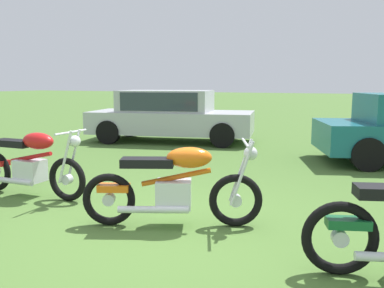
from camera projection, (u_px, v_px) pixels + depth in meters
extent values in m
plane|color=#476B2D|center=(163.00, 227.00, 4.84)|extent=(120.00, 120.00, 0.00)
torus|color=black|center=(67.00, 179.00, 5.86)|extent=(0.62, 0.10, 0.62)
cylinder|color=silver|center=(67.00, 179.00, 5.86)|extent=(0.14, 0.10, 0.14)
cylinder|color=silver|center=(74.00, 155.00, 5.87)|extent=(0.27, 0.04, 0.74)
cylinder|color=silver|center=(65.00, 157.00, 5.71)|extent=(0.27, 0.04, 0.74)
cube|color=silver|center=(30.00, 170.00, 6.12)|extent=(0.41, 0.31, 0.32)
cylinder|color=red|center=(31.00, 157.00, 6.07)|extent=(0.76, 0.07, 0.22)
ellipsoid|color=red|center=(38.00, 141.00, 5.98)|extent=(0.52, 0.27, 0.24)
cube|color=black|center=(13.00, 143.00, 6.18)|extent=(0.60, 0.25, 0.10)
cylinder|color=silver|center=(71.00, 132.00, 5.72)|extent=(0.04, 0.64, 0.03)
sphere|color=silver|center=(75.00, 141.00, 5.72)|extent=(0.16, 0.16, 0.16)
cylinder|color=silver|center=(11.00, 181.00, 6.08)|extent=(0.80, 0.09, 0.08)
torus|color=black|center=(236.00, 200.00, 4.82)|extent=(0.61, 0.32, 0.62)
torus|color=black|center=(109.00, 199.00, 4.86)|extent=(0.61, 0.32, 0.62)
cylinder|color=silver|center=(236.00, 200.00, 4.82)|extent=(0.17, 0.15, 0.14)
cylinder|color=silver|center=(109.00, 199.00, 4.86)|extent=(0.17, 0.15, 0.14)
cylinder|color=silver|center=(241.00, 170.00, 4.86)|extent=(0.27, 0.14, 0.74)
cylinder|color=silver|center=(242.00, 174.00, 4.68)|extent=(0.27, 0.14, 0.74)
cube|color=silver|center=(174.00, 194.00, 4.83)|extent=(0.49, 0.43, 0.32)
cylinder|color=orange|center=(176.00, 177.00, 4.80)|extent=(0.76, 0.37, 0.23)
ellipsoid|color=orange|center=(189.00, 158.00, 4.77)|extent=(0.58, 0.44, 0.24)
cube|color=black|center=(147.00, 162.00, 4.79)|extent=(0.65, 0.45, 0.10)
cube|color=orange|center=(114.00, 188.00, 4.84)|extent=(0.40, 0.31, 0.08)
cylinder|color=silver|center=(245.00, 143.00, 4.72)|extent=(0.28, 0.60, 0.03)
sphere|color=silver|center=(251.00, 153.00, 4.74)|extent=(0.21, 0.21, 0.16)
cylinder|color=silver|center=(153.00, 210.00, 4.70)|extent=(0.77, 0.38, 0.08)
torus|color=black|center=(340.00, 238.00, 3.61)|extent=(0.65, 0.29, 0.66)
cylinder|color=silver|center=(340.00, 238.00, 3.61)|extent=(0.16, 0.14, 0.14)
cube|color=#14592D|center=(348.00, 223.00, 3.58)|extent=(0.40, 0.28, 0.08)
cube|color=#B2B5BA|center=(172.00, 122.00, 11.70)|extent=(4.77, 2.68, 0.60)
cube|color=#B2B5BA|center=(166.00, 101.00, 11.65)|extent=(2.75, 2.08, 0.60)
cube|color=#2D3842|center=(166.00, 101.00, 11.65)|extent=(2.40, 2.03, 0.48)
cylinder|color=black|center=(230.00, 128.00, 12.21)|extent=(0.67, 0.35, 0.64)
cylinder|color=black|center=(222.00, 135.00, 10.63)|extent=(0.67, 0.35, 0.64)
cylinder|color=black|center=(130.00, 126.00, 12.85)|extent=(0.67, 0.35, 0.64)
cylinder|color=black|center=(108.00, 132.00, 11.26)|extent=(0.67, 0.35, 0.64)
cylinder|color=black|center=(343.00, 141.00, 9.52)|extent=(0.68, 0.42, 0.64)
cylinder|color=black|center=(368.00, 154.00, 7.84)|extent=(0.68, 0.42, 0.64)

